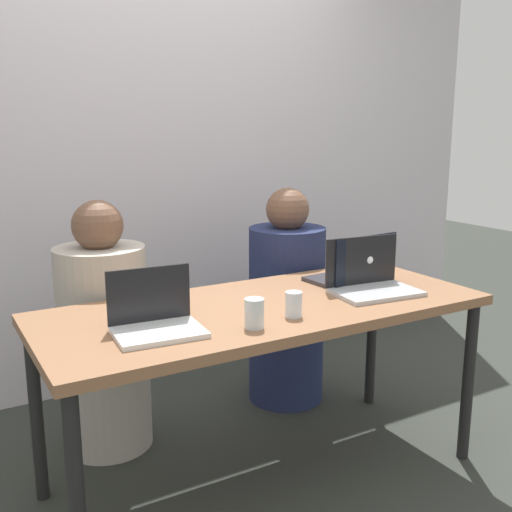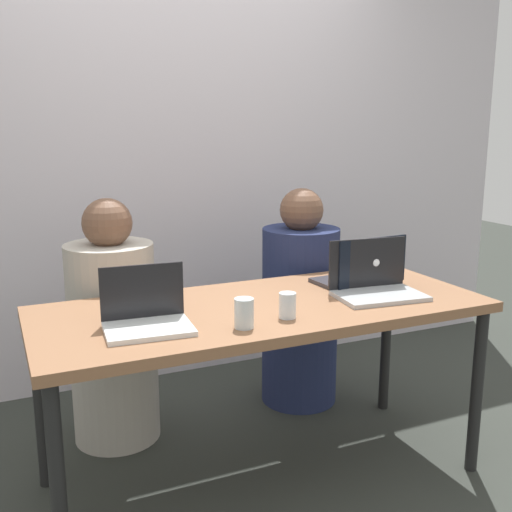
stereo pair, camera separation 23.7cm
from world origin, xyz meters
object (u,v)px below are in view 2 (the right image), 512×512
laptop_front_left (146,315)px  water_glass_center (287,307)px  water_glass_left (244,315)px  person_on_right (300,309)px  laptop_back_right (361,274)px  person_on_left (113,335)px  laptop_front_right (375,284)px

laptop_front_left → water_glass_center: size_ratio=3.29×
water_glass_left → person_on_right: bearing=50.8°
laptop_front_left → laptop_back_right: bearing=14.7°
laptop_front_left → water_glass_center: laptop_front_left is taller
water_glass_left → person_on_left: bearing=110.6°
water_glass_center → water_glass_left: 0.19m
laptop_back_right → water_glass_center: bearing=24.6°
water_glass_left → laptop_front_right: bearing=13.0°
laptop_back_right → water_glass_center: laptop_back_right is taller
laptop_front_left → water_glass_center: 0.51m
water_glass_center → person_on_left: bearing=122.4°
laptop_front_left → laptop_back_right: size_ratio=0.84×
person_on_right → water_glass_left: person_on_right is taller
laptop_back_right → water_glass_left: size_ratio=3.50×
laptop_back_right → water_glass_left: laptop_back_right is taller
person_on_right → laptop_front_right: bearing=89.6°
laptop_front_right → water_glass_left: size_ratio=3.53×
person_on_right → laptop_back_right: bearing=94.2°
person_on_left → water_glass_left: person_on_left is taller
water_glass_center → water_glass_left: (-0.19, -0.04, 0.00)m
person_on_left → water_glass_center: (0.49, -0.78, 0.29)m
water_glass_center → water_glass_left: water_glass_left is taller
person_on_left → water_glass_left: (0.31, -0.81, 0.30)m
person_on_left → laptop_back_right: 1.16m
water_glass_center → laptop_back_right: bearing=28.9°
person_on_right → water_glass_center: size_ratio=12.02×
laptop_front_left → person_on_left: bearing=94.2°
laptop_front_right → water_glass_center: (-0.46, -0.11, -0.01)m
person_on_left → water_glass_left: size_ratio=10.73×
person_on_left → laptop_front_right: (0.96, -0.66, 0.30)m
person_on_right → laptop_front_right: (-0.01, -0.66, 0.30)m
person_on_right → water_glass_left: size_ratio=10.75×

